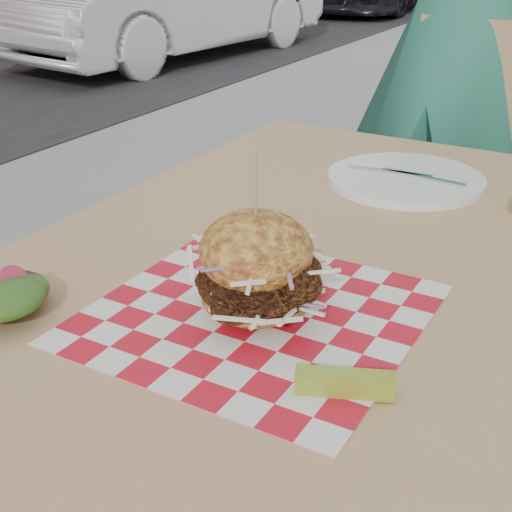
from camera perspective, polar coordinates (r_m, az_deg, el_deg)
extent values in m
plane|color=gray|center=(1.70, 7.07, -18.11)|extent=(80.00, 80.00, 0.00)
imported|color=#2A7963|center=(1.98, 16.10, 16.09)|extent=(0.70, 0.52, 1.76)
cube|color=tan|center=(0.99, 5.45, -0.90)|extent=(0.80, 1.20, 0.04)
cylinder|color=#333338|center=(1.72, 2.21, -2.72)|extent=(0.05, 0.05, 0.71)
cube|color=tan|center=(1.81, 15.91, 1.03)|extent=(0.47, 0.47, 0.04)
cube|color=tan|center=(1.91, 19.09, 9.87)|extent=(0.42, 0.09, 0.50)
cylinder|color=#333338|center=(1.83, 7.68, -6.14)|extent=(0.03, 0.03, 0.43)
cylinder|color=#333338|center=(1.72, 18.30, -9.63)|extent=(0.03, 0.03, 0.43)
cylinder|color=#333338|center=(2.12, 12.51, -1.96)|extent=(0.03, 0.03, 0.43)
cube|color=red|center=(0.83, 0.00, -4.64)|extent=(0.36, 0.36, 0.00)
ellipsoid|color=gold|center=(0.82, 0.00, -3.24)|extent=(0.13, 0.13, 0.04)
ellipsoid|color=brown|center=(0.81, 0.00, -2.16)|extent=(0.14, 0.13, 0.07)
ellipsoid|color=gold|center=(0.79, 0.00, 0.39)|extent=(0.13, 0.13, 0.09)
cylinder|color=tan|center=(0.76, 0.00, 4.91)|extent=(0.00, 0.00, 0.10)
cube|color=#A6AD32|center=(0.70, 7.08, -10.04)|extent=(0.10, 0.06, 0.02)
ellipsoid|color=#3F1419|center=(0.85, -19.05, -4.09)|extent=(0.08, 0.08, 0.03)
ellipsoid|color=#224F16|center=(0.88, -18.52, -3.20)|extent=(0.08, 0.08, 0.03)
ellipsoid|color=#224F16|center=(0.90, -19.74, -2.75)|extent=(0.08, 0.08, 0.03)
cylinder|color=#D13A68|center=(0.86, -18.86, -2.14)|extent=(0.05, 0.05, 0.04)
cylinder|color=white|center=(1.27, 11.88, 6.03)|extent=(0.27, 0.27, 0.01)
cube|color=silver|center=(1.27, 10.64, 6.66)|extent=(0.15, 0.03, 0.00)
cube|color=silver|center=(1.26, 13.21, 6.16)|extent=(0.15, 0.03, 0.00)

